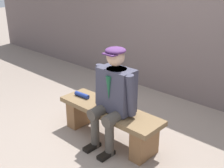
{
  "coord_description": "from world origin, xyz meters",
  "views": [
    {
      "loc": [
        -2.26,
        2.38,
        2.12
      ],
      "look_at": [
        -0.05,
        0.0,
        0.81
      ],
      "focal_mm": 45.21,
      "sensor_mm": 36.0,
      "label": 1
    }
  ],
  "objects": [
    {
      "name": "bench",
      "position": [
        0.0,
        0.0,
        0.3
      ],
      "size": [
        1.5,
        0.45,
        0.46
      ],
      "color": "brown",
      "rests_on": "ground"
    },
    {
      "name": "ground_plane",
      "position": [
        0.0,
        0.0,
        0.0
      ],
      "size": [
        30.0,
        30.0,
        0.0
      ],
      "primitive_type": "plane",
      "color": "gray"
    },
    {
      "name": "seated_man",
      "position": [
        -0.13,
        0.05,
        0.72
      ],
      "size": [
        0.63,
        0.58,
        1.3
      ],
      "color": "#3F3E50",
      "rests_on": "ground"
    },
    {
      "name": "rolled_magazine",
      "position": [
        0.52,
        0.01,
        0.49
      ],
      "size": [
        0.25,
        0.08,
        0.06
      ],
      "primitive_type": "cylinder",
      "rotation": [
        0.0,
        1.57,
        0.06
      ],
      "color": "navy",
      "rests_on": "bench"
    },
    {
      "name": "stadium_wall",
      "position": [
        0.0,
        -1.93,
        1.04
      ],
      "size": [
        12.0,
        0.24,
        2.09
      ],
      "primitive_type": "cube",
      "color": "#6A5B59",
      "rests_on": "ground"
    }
  ]
}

